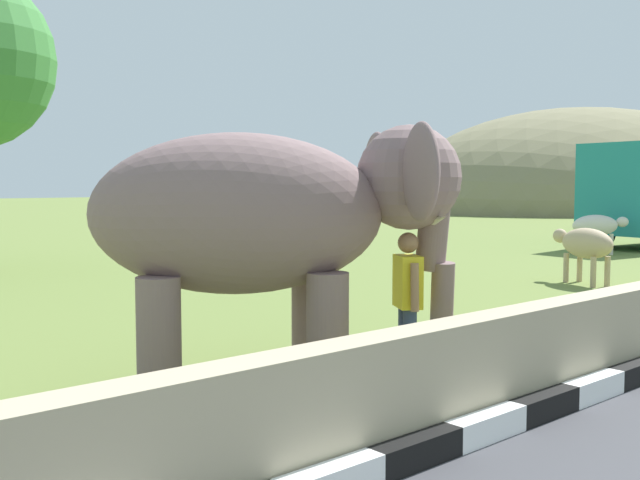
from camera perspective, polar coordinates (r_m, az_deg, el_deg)
barrier_parapet at (r=6.16m, az=5.91°, el=-11.62°), size 28.00×0.36×1.00m
elephant at (r=7.93m, az=-3.53°, el=1.78°), size 3.95×3.44×2.84m
person_handler at (r=8.32m, az=6.73°, el=-4.43°), size 0.41×0.59×1.66m
cow_near at (r=17.09m, az=19.68°, el=-0.32°), size 1.13×1.90×1.23m
cow_mid at (r=24.29m, az=20.43°, el=0.98°), size 1.85×1.30×1.23m
hill_east at (r=65.76m, az=19.41°, el=2.23°), size 35.55×28.44×16.67m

